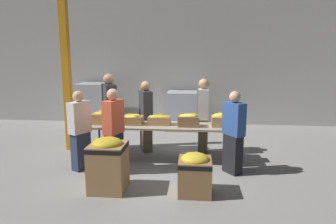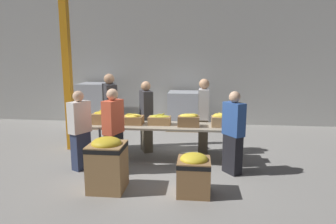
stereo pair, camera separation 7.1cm
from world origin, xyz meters
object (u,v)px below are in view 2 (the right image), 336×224
(banana_box_4, at_px, (221,120))
(donation_bin_1, at_px, (194,172))
(banana_box_0, at_px, (104,117))
(donation_bin_0, at_px, (107,162))
(volunteer_1, at_px, (233,133))
(banana_box_3, at_px, (189,120))
(pallet_stack_0, at_px, (96,105))
(banana_box_1, at_px, (133,119))
(volunteer_0, at_px, (110,112))
(volunteer_3, at_px, (114,131))
(banana_box_2, at_px, (160,119))
(volunteer_4, at_px, (146,117))
(sorting_table, at_px, (161,127))
(volunteer_5, at_px, (80,131))
(volunteer_2, at_px, (203,117))
(pallet_stack_1, at_px, (183,111))
(support_pillar, at_px, (67,64))

(banana_box_4, distance_m, donation_bin_1, 1.68)
(banana_box_0, height_order, donation_bin_0, banana_box_0)
(volunteer_1, bearing_deg, banana_box_0, 41.93)
(banana_box_3, xyz_separation_m, donation_bin_0, (-1.26, -1.45, -0.42))
(banana_box_0, distance_m, pallet_stack_0, 3.20)
(banana_box_1, distance_m, volunteer_0, 0.90)
(banana_box_0, height_order, volunteer_3, volunteer_3)
(banana_box_1, height_order, banana_box_3, banana_box_3)
(banana_box_3, bearing_deg, banana_box_4, 5.05)
(banana_box_2, distance_m, donation_bin_0, 1.73)
(volunteer_4, bearing_deg, sorting_table, 10.43)
(banana_box_1, height_order, volunteer_4, volunteer_4)
(volunteer_0, height_order, volunteer_3, volunteer_0)
(banana_box_1, bearing_deg, volunteer_5, -142.30)
(volunteer_1, distance_m, volunteer_4, 2.17)
(banana_box_0, relative_size, pallet_stack_0, 0.34)
(volunteer_2, xyz_separation_m, donation_bin_1, (-0.16, -2.09, -0.48))
(banana_box_0, xyz_separation_m, banana_box_2, (1.19, 0.03, -0.03))
(volunteer_5, xyz_separation_m, donation_bin_0, (0.79, -0.86, -0.29))
(volunteer_2, height_order, volunteer_3, volunteer_2)
(banana_box_1, distance_m, banana_box_2, 0.56)
(banana_box_4, distance_m, volunteer_0, 2.57)
(banana_box_1, bearing_deg, banana_box_0, -177.72)
(sorting_table, height_order, banana_box_3, banana_box_3)
(sorting_table, bearing_deg, donation_bin_0, -114.04)
(banana_box_0, distance_m, pallet_stack_1, 3.30)
(sorting_table, bearing_deg, volunteer_5, -155.69)
(volunteer_2, xyz_separation_m, pallet_stack_0, (-3.32, 2.37, -0.17))
(volunteer_0, xyz_separation_m, volunteer_1, (2.68, -1.20, -0.12))
(volunteer_3, xyz_separation_m, volunteer_4, (0.38, 1.33, 0.02))
(banana_box_2, xyz_separation_m, pallet_stack_1, (0.34, 2.87, -0.32))
(pallet_stack_0, bearing_deg, volunteer_3, -66.01)
(banana_box_4, xyz_separation_m, volunteer_2, (-0.35, 0.59, -0.07))
(volunteer_5, bearing_deg, pallet_stack_1, 1.22)
(donation_bin_0, distance_m, pallet_stack_1, 4.53)
(volunteer_4, bearing_deg, pallet_stack_0, -163.84)
(banana_box_0, xyz_separation_m, banana_box_1, (0.62, 0.02, -0.03))
(sorting_table, relative_size, support_pillar, 0.74)
(volunteer_4, bearing_deg, volunteer_2, 64.88)
(volunteer_1, distance_m, volunteer_2, 1.27)
(banana_box_4, bearing_deg, volunteer_4, 159.89)
(banana_box_4, relative_size, volunteer_5, 0.25)
(support_pillar, bearing_deg, donation_bin_0, -53.64)
(sorting_table, xyz_separation_m, volunteer_3, (-0.79, -0.75, 0.07))
(volunteer_0, relative_size, pallet_stack_0, 1.32)
(banana_box_2, bearing_deg, volunteer_4, 124.29)
(banana_box_2, bearing_deg, pallet_stack_0, 129.51)
(volunteer_0, bearing_deg, donation_bin_0, -14.87)
(volunteer_1, distance_m, donation_bin_0, 2.32)
(banana_box_2, xyz_separation_m, volunteer_5, (-1.44, -0.69, -0.11))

